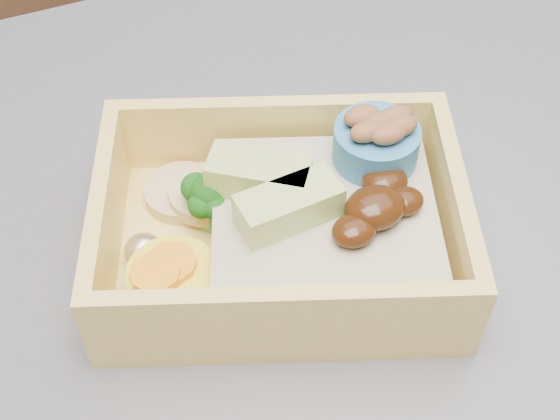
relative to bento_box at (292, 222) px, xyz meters
name	(u,v)px	position (x,y,z in m)	size (l,w,h in m)	color
bento_box	(292,222)	(0.00, 0.00, 0.00)	(0.23, 0.20, 0.07)	#F3CE64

